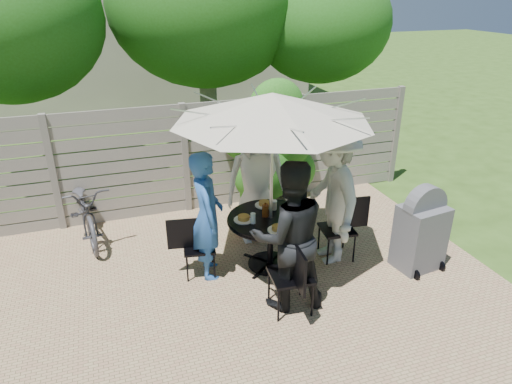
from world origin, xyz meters
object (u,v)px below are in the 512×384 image
object	(u,v)px
umbrella	(272,107)
chair_left	(199,258)
chair_right	(337,240)
coffee_cup	(274,205)
bicycle	(86,209)
plate_back	(264,204)
glass_left	(253,218)
plate_left	(244,219)
plate_front	(278,229)
plate_extra	(290,225)
syrup_jug	(265,211)
bbq_grill	(421,231)
patio_table	(270,232)
person_back	(257,180)
plate_right	(297,213)
person_right	(332,195)
glass_right	(288,207)
chair_front	(291,289)
person_front	(289,237)
chair_back	(255,217)
person_left	(207,216)
glass_front	(284,221)

from	to	relation	value
umbrella	chair_left	xyz separation A→B (m)	(-0.96, 0.11, -1.95)
chair_right	coffee_cup	bearing A→B (deg)	-13.37
chair_right	bicycle	distance (m)	3.73
plate_back	glass_left	world-z (taller)	glass_left
plate_left	bicycle	bearing A→B (deg)	141.13
chair_right	plate_front	world-z (taller)	chair_right
plate_extra	glass_left	distance (m)	0.48
chair_left	syrup_jug	distance (m)	1.07
bbq_grill	bicycle	bearing A→B (deg)	143.56
patio_table	glass_left	xyz separation A→B (m)	(-0.27, -0.08, 0.29)
person_back	plate_left	bearing A→B (deg)	-113.45
person_back	plate_right	xyz separation A→B (m)	(0.27, -0.86, -0.17)
chair_left	person_right	world-z (taller)	person_right
plate_right	glass_right	distance (m)	0.15
chair_front	plate_back	world-z (taller)	chair_front
glass_right	umbrella	bearing A→B (deg)	-164.37
glass_left	plate_back	bearing A→B (deg)	54.45
person_right	plate_extra	distance (m)	0.75
plate_extra	person_back	bearing A→B (deg)	92.69
plate_front	bicycle	xyz separation A→B (m)	(-2.29, 1.99, -0.30)
umbrella	chair_front	bearing A→B (deg)	-96.34
person_front	plate_right	bearing A→B (deg)	-113.45
chair_right	syrup_jug	size ratio (longest dim) A/B	5.68
chair_back	plate_left	distance (m)	1.15
chair_back	person_right	world-z (taller)	person_right
person_left	person_right	distance (m)	1.66
person_right	chair_front	bearing A→B (deg)	-40.65
bicycle	plate_extra	bearing A→B (deg)	-46.57
person_right	coffee_cup	xyz separation A→B (m)	(-0.70, 0.30, -0.17)
umbrella	glass_right	bearing A→B (deg)	15.63
umbrella	plate_left	size ratio (longest dim) A/B	10.39
chair_right	bbq_grill	distance (m)	1.10
chair_left	glass_front	size ratio (longest dim) A/B	5.97
chair_back	plate_right	size ratio (longest dim) A/B	3.29
chair_back	glass_left	bearing A→B (deg)	-9.54
umbrella	plate_left	distance (m)	1.48
patio_table	bbq_grill	distance (m)	1.98
umbrella	person_back	bearing A→B (deg)	83.63
glass_front	umbrella	bearing A→B (deg)	105.63
chair_left	person_back	bearing A→B (deg)	43.79
person_left	chair_front	size ratio (longest dim) A/B	1.77
glass_left	syrup_jug	distance (m)	0.25
umbrella	glass_left	bearing A→B (deg)	-164.37
person_back	plate_right	world-z (taller)	person_back
bbq_grill	person_back	bearing A→B (deg)	132.16
plate_front	bbq_grill	size ratio (longest dim) A/B	0.22
person_left	syrup_jug	bearing A→B (deg)	-86.28
glass_right	patio_table	bearing A→B (deg)	-164.37
patio_table	plate_right	bearing A→B (deg)	-6.37
chair_left	person_right	bearing A→B (deg)	3.07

